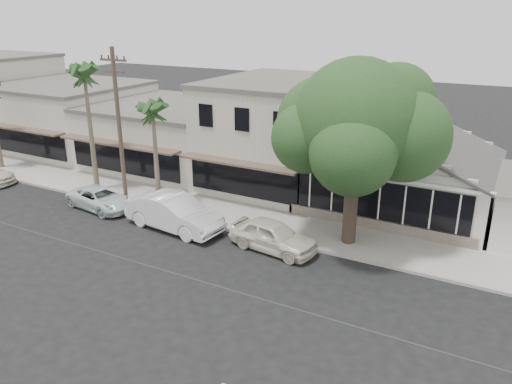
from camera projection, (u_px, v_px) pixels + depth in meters
The scene contains 13 objects.
ground at pixel (204, 282), 21.00m from camera, with size 140.00×140.00×0.00m, color black.
sidewalk_north at pixel (157, 199), 30.14m from camera, with size 90.00×3.50×0.15m, color #9E9991.
corner_shop at pixel (400, 164), 28.16m from camera, with size 10.40×8.60×5.10m.
row_building_near at pixel (281, 134), 32.38m from camera, with size 8.00×10.00×6.50m, color silver.
row_building_midnear at pixel (171, 135), 36.81m from camera, with size 10.00×10.00×4.20m, color silver.
row_building_midfar at pixel (69, 117), 41.39m from camera, with size 11.00×10.00×5.00m, color silver.
utility_pole at pixel (119, 125), 27.69m from camera, with size 1.80×0.24×9.00m.
car_0 at pixel (273, 236), 23.60m from camera, with size 1.76×4.37×1.49m, color silver.
car_1 at pixel (174, 213), 25.86m from camera, with size 1.92×5.51×1.82m, color white.
car_2 at pixel (101, 199), 28.62m from camera, with size 2.02×4.37×1.21m, color silver.
shade_tree at pixel (357, 124), 22.67m from camera, with size 8.07×7.30×8.96m.
palm_east at pixel (153, 111), 27.13m from camera, with size 2.60×2.60×6.61m.
palm_mid at pixel (84, 76), 29.22m from camera, with size 2.36×2.36×8.33m.
Camera 1 is at (10.73, -15.15, 10.75)m, focal length 35.00 mm.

